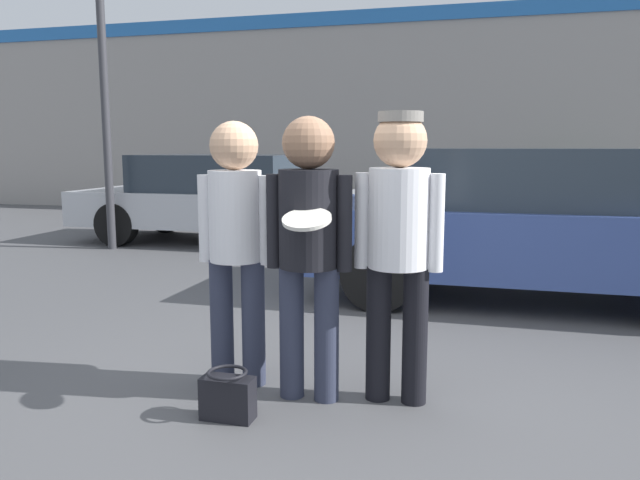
# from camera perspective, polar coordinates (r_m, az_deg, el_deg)

# --- Properties ---
(ground_plane) EXTENTS (56.00, 56.00, 0.00)m
(ground_plane) POSITION_cam_1_polar(r_m,az_deg,el_deg) (4.00, 0.67, -13.97)
(ground_plane) COLOR #4C4C4F
(storefront_building) EXTENTS (24.00, 0.22, 4.43)m
(storefront_building) POSITION_cam_1_polar(r_m,az_deg,el_deg) (13.84, 11.63, 11.38)
(storefront_building) COLOR gray
(storefront_building) RESTS_ON ground
(person_left) EXTENTS (0.50, 0.33, 1.69)m
(person_left) POSITION_cam_1_polar(r_m,az_deg,el_deg) (3.98, -7.72, 0.83)
(person_left) COLOR #2D3347
(person_left) RESTS_ON ground
(person_middle_with_frisbee) EXTENTS (0.52, 0.57, 1.71)m
(person_middle_with_frisbee) POSITION_cam_1_polar(r_m,az_deg,el_deg) (3.69, -1.04, 0.60)
(person_middle_with_frisbee) COLOR #2D3347
(person_middle_with_frisbee) RESTS_ON ground
(person_right) EXTENTS (0.52, 0.35, 1.73)m
(person_right) POSITION_cam_1_polar(r_m,az_deg,el_deg) (3.67, 7.20, 0.90)
(person_right) COLOR black
(person_right) RESTS_ON ground
(parked_car_near) EXTENTS (4.21, 1.92, 1.51)m
(parked_car_near) POSITION_cam_1_polar(r_m,az_deg,el_deg) (6.56, 17.85, 1.48)
(parked_car_near) COLOR #334784
(parked_car_near) RESTS_ON ground
(parked_car_far) EXTENTS (4.67, 1.78, 1.39)m
(parked_car_far) POSITION_cam_1_polar(r_m,az_deg,el_deg) (10.09, -9.02, 3.81)
(parked_car_far) COLOR #B7BABF
(parked_car_far) RESTS_ON ground
(street_lamp) EXTENTS (1.63, 0.35, 5.71)m
(street_lamp) POSITION_cam_1_polar(r_m,az_deg,el_deg) (9.81, -17.91, 20.11)
(street_lamp) COLOR #38383D
(street_lamp) RESTS_ON ground
(shrub) EXTENTS (1.03, 1.03, 1.03)m
(shrub) POSITION_cam_1_polar(r_m,az_deg,el_deg) (13.20, 21.26, 3.59)
(shrub) COLOR #387A3D
(shrub) RESTS_ON ground
(handbag) EXTENTS (0.30, 0.23, 0.28)m
(handbag) POSITION_cam_1_polar(r_m,az_deg,el_deg) (3.67, -8.44, -13.92)
(handbag) COLOR black
(handbag) RESTS_ON ground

